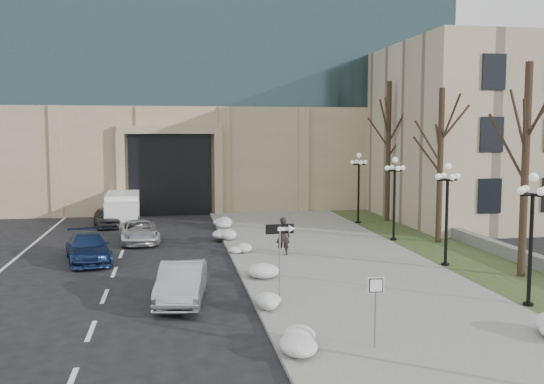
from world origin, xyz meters
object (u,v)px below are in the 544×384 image
at_px(car_e, 107,217).
at_px(lamppost_d, 359,178).
at_px(car_b, 182,282).
at_px(lamppost_b, 447,200).
at_px(car_c, 88,248).
at_px(keep_sign, 376,297).
at_px(pedestrian, 283,236).
at_px(car_d, 139,232).
at_px(box_truck, 123,208).
at_px(one_way_sign, 285,238).
at_px(lamppost_a, 532,221).
at_px(lamppost_c, 395,187).

height_order(car_e, lamppost_d, lamppost_d).
bearing_deg(car_e, car_b, -87.54).
relative_size(car_e, lamppost_b, 0.78).
distance_m(car_c, keep_sign, 16.56).
bearing_deg(lamppost_d, pedestrian, -125.68).
relative_size(car_e, keep_sign, 1.75).
xyz_separation_m(car_e, lamppost_b, (16.41, -14.55, 2.44)).
xyz_separation_m(car_d, box_truck, (-1.46, 7.93, 0.33)).
relative_size(one_way_sign, keep_sign, 1.36).
bearing_deg(car_d, box_truck, 94.06).
relative_size(car_b, box_truck, 0.71).
height_order(car_e, lamppost_b, lamppost_b).
relative_size(car_b, lamppost_b, 0.93).
bearing_deg(lamppost_a, car_d, 132.99).
distance_m(car_c, lamppost_b, 16.83).
bearing_deg(pedestrian, car_e, -33.86).
xyz_separation_m(one_way_sign, lamppost_c, (8.31, 11.01, 0.69)).
height_order(car_d, lamppost_a, lamppost_a).
distance_m(car_c, one_way_sign, 11.66).
relative_size(car_e, pedestrian, 1.98).
bearing_deg(lamppost_d, lamppost_b, -90.00).
bearing_deg(box_truck, pedestrian, -58.80).
bearing_deg(car_b, lamppost_a, -6.00).
bearing_deg(car_d, lamppost_b, -37.78).
distance_m(pedestrian, lamppost_d, 11.99).
xyz_separation_m(car_d, car_e, (-2.33, 5.95, 0.01)).
xyz_separation_m(car_b, lamppost_a, (11.96, -2.77, 2.34)).
bearing_deg(one_way_sign, car_b, 163.62).
bearing_deg(car_b, box_truck, 107.05).
bearing_deg(lamppost_b, keep_sign, -124.81).
bearing_deg(car_d, car_e, 105.06).
relative_size(car_c, box_truck, 0.74).
distance_m(car_e, lamppost_d, 16.66).
height_order(car_d, lamppost_d, lamppost_d).
distance_m(lamppost_a, lamppost_c, 13.00).
distance_m(lamppost_b, lamppost_d, 13.00).
height_order(car_b, keep_sign, keep_sign).
bearing_deg(lamppost_c, keep_sign, -112.54).
bearing_deg(lamppost_c, box_truck, 147.14).
bearing_deg(one_way_sign, car_d, 109.50).
bearing_deg(pedestrian, keep_sign, 106.57).
bearing_deg(car_c, box_truck, 74.96).
distance_m(car_d, car_e, 6.39).
bearing_deg(lamppost_c, car_e, 153.87).
height_order(one_way_sign, lamppost_d, lamppost_d).
height_order(car_d, car_e, car_e).
bearing_deg(box_truck, lamppost_d, -14.93).
relative_size(pedestrian, lamppost_b, 0.39).
xyz_separation_m(pedestrian, lamppost_d, (6.90, 9.60, 2.01)).
bearing_deg(car_d, car_b, -86.62).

